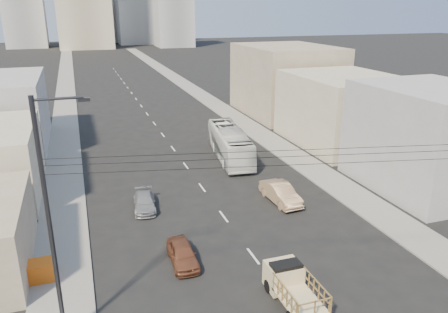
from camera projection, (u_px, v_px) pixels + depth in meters
sidewalk_left at (66, 95)px, 80.25m from camera, size 3.50×180.00×0.12m
sidewalk_right at (189, 87)px, 87.41m from camera, size 3.50×180.00×0.12m
lane_dashes at (144, 110)px, 68.62m from camera, size 0.15×104.00×0.01m
flatbed_pickup at (293, 285)px, 23.60m from camera, size 1.95×4.41×1.90m
city_bus at (230, 143)px, 46.28m from camera, size 4.23×12.00×3.27m
sedan_brown at (182, 254)px, 27.37m from camera, size 1.64×3.95×1.34m
sedan_tan at (281, 193)px, 35.95m from camera, size 1.96×4.90×1.58m
sedan_grey at (145, 202)px, 34.75m from camera, size 2.12×4.27×1.19m
streetlamp_left at (51, 220)px, 19.19m from camera, size 2.36×0.25×12.00m
overhead_wires at (313, 156)px, 19.60m from camera, size 23.01×5.02×0.72m
crate_stack at (38, 271)px, 25.53m from camera, size 1.80×1.20×1.14m
bldg_right_near at (430, 138)px, 38.03m from camera, size 10.00×12.00×9.00m
bldg_right_mid at (343, 109)px, 50.88m from camera, size 11.00×14.00×8.00m
bldg_right_far at (286, 80)px, 65.03m from camera, size 12.00×16.00×10.00m
midrise_nw at (23, 2)px, 168.91m from camera, size 15.00×15.00×34.00m
midrise_east at (173, 10)px, 173.50m from camera, size 14.00×14.00×28.00m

